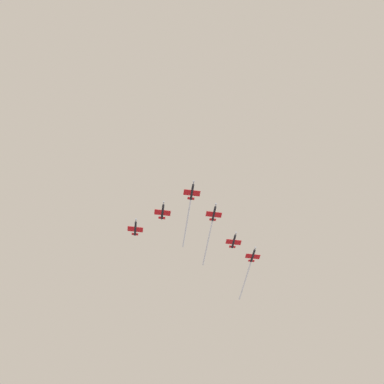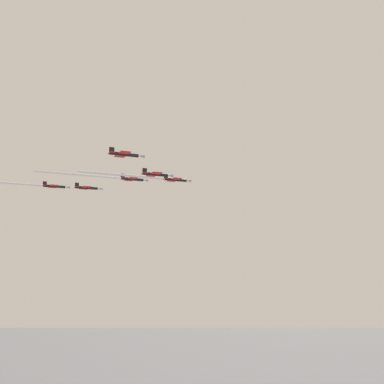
# 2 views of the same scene
# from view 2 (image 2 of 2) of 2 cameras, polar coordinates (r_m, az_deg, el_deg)

# --- Properties ---
(jet_lead) EXTENTS (37.10, 22.84, 2.33)m
(jet_lead) POSITION_cam_2_polar(r_m,az_deg,el_deg) (170.70, -5.17, 1.79)
(jet_lead) COLOR black
(jet_port_inner) EXTENTS (37.68, 23.19, 2.33)m
(jet_port_inner) POSITION_cam_2_polar(r_m,az_deg,el_deg) (179.22, -10.51, 1.83)
(jet_port_inner) COLOR black
(jet_starboard_inner) EXTENTS (10.61, 8.43, 2.33)m
(jet_starboard_inner) POSITION_cam_2_polar(r_m,az_deg,el_deg) (157.78, -4.45, 2.18)
(jet_starboard_inner) COLOR black
(jet_port_outer) EXTENTS (10.61, 8.43, 2.33)m
(jet_port_outer) POSITION_cam_2_polar(r_m,az_deg,el_deg) (190.07, -12.78, 0.51)
(jet_port_outer) COLOR black
(jet_starboard_outer) EXTENTS (10.61, 8.43, 2.33)m
(jet_starboard_outer) POSITION_cam_2_polar(r_m,az_deg,el_deg) (141.82, -8.26, 4.60)
(jet_starboard_outer) COLOR black
(jet_center_rear) EXTENTS (37.36, 23.00, 2.33)m
(jet_center_rear) POSITION_cam_2_polar(r_m,az_deg,el_deg) (199.74, -19.46, 0.88)
(jet_center_rear) COLOR black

